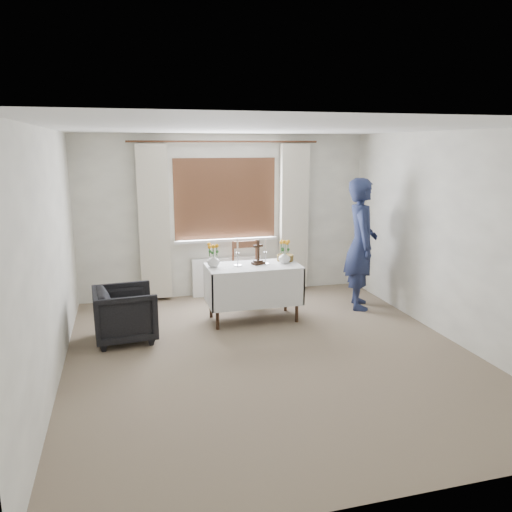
{
  "coord_description": "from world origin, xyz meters",
  "views": [
    {
      "loc": [
        -1.53,
        -5.08,
        2.33
      ],
      "look_at": [
        0.09,
        0.97,
        0.93
      ],
      "focal_mm": 35.0,
      "sensor_mm": 36.0,
      "label": 1
    }
  ],
  "objects_px": {
    "wooden_chair": "(249,273)",
    "armchair": "(125,314)",
    "wooden_cross": "(258,252)",
    "person": "(361,244)",
    "flower_vase_left": "(213,260)",
    "flower_vase_right": "(284,257)",
    "altar_table": "(253,293)"
  },
  "relations": [
    {
      "from": "wooden_cross",
      "to": "flower_vase_left",
      "type": "height_order",
      "value": "wooden_cross"
    },
    {
      "from": "person",
      "to": "altar_table",
      "type": "bearing_deg",
      "value": 113.32
    },
    {
      "from": "flower_vase_left",
      "to": "person",
      "type": "bearing_deg",
      "value": 2.49
    },
    {
      "from": "wooden_cross",
      "to": "wooden_chair",
      "type": "bearing_deg",
      "value": 65.37
    },
    {
      "from": "altar_table",
      "to": "flower_vase_left",
      "type": "height_order",
      "value": "flower_vase_left"
    },
    {
      "from": "wooden_chair",
      "to": "wooden_cross",
      "type": "relative_size",
      "value": 2.78
    },
    {
      "from": "person",
      "to": "wooden_cross",
      "type": "bearing_deg",
      "value": 112.09
    },
    {
      "from": "wooden_chair",
      "to": "flower_vase_right",
      "type": "distance_m",
      "value": 0.87
    },
    {
      "from": "altar_table",
      "to": "flower_vase_left",
      "type": "distance_m",
      "value": 0.71
    },
    {
      "from": "wooden_chair",
      "to": "armchair",
      "type": "distance_m",
      "value": 2.06
    },
    {
      "from": "wooden_cross",
      "to": "flower_vase_left",
      "type": "distance_m",
      "value": 0.61
    },
    {
      "from": "wooden_cross",
      "to": "person",
      "type": "bearing_deg",
      "value": -17.57
    },
    {
      "from": "altar_table",
      "to": "wooden_chair",
      "type": "distance_m",
      "value": 0.73
    },
    {
      "from": "person",
      "to": "wooden_cross",
      "type": "distance_m",
      "value": 1.57
    },
    {
      "from": "armchair",
      "to": "flower_vase_right",
      "type": "relative_size",
      "value": 4.34
    },
    {
      "from": "flower_vase_left",
      "to": "flower_vase_right",
      "type": "relative_size",
      "value": 1.04
    },
    {
      "from": "wooden_cross",
      "to": "armchair",
      "type": "bearing_deg",
      "value": 169.25
    },
    {
      "from": "flower_vase_left",
      "to": "flower_vase_right",
      "type": "bearing_deg",
      "value": -3.05
    },
    {
      "from": "person",
      "to": "flower_vase_left",
      "type": "xyz_separation_m",
      "value": [
        -2.17,
        -0.09,
        -0.09
      ]
    },
    {
      "from": "wooden_chair",
      "to": "armchair",
      "type": "height_order",
      "value": "wooden_chair"
    },
    {
      "from": "flower_vase_right",
      "to": "wooden_chair",
      "type": "bearing_deg",
      "value": 114.23
    },
    {
      "from": "wooden_cross",
      "to": "flower_vase_left",
      "type": "relative_size",
      "value": 1.93
    },
    {
      "from": "wooden_chair",
      "to": "flower_vase_right",
      "type": "xyz_separation_m",
      "value": [
        0.32,
        -0.71,
        0.38
      ]
    },
    {
      "from": "armchair",
      "to": "flower_vase_left",
      "type": "distance_m",
      "value": 1.31
    },
    {
      "from": "armchair",
      "to": "flower_vase_right",
      "type": "height_order",
      "value": "flower_vase_right"
    },
    {
      "from": "person",
      "to": "wooden_cross",
      "type": "xyz_separation_m",
      "value": [
        -1.56,
        -0.11,
        -0.01
      ]
    },
    {
      "from": "flower_vase_left",
      "to": "flower_vase_right",
      "type": "xyz_separation_m",
      "value": [
        0.96,
        -0.05,
        -0.0
      ]
    },
    {
      "from": "person",
      "to": "flower_vase_left",
      "type": "bearing_deg",
      "value": 110.64
    },
    {
      "from": "altar_table",
      "to": "person",
      "type": "xyz_separation_m",
      "value": [
        1.64,
        0.15,
        0.56
      ]
    },
    {
      "from": "wooden_cross",
      "to": "flower_vase_right",
      "type": "xyz_separation_m",
      "value": [
        0.36,
        -0.04,
        -0.08
      ]
    },
    {
      "from": "altar_table",
      "to": "flower_vase_right",
      "type": "height_order",
      "value": "flower_vase_right"
    },
    {
      "from": "altar_table",
      "to": "armchair",
      "type": "xyz_separation_m",
      "value": [
        -1.68,
        -0.29,
        -0.05
      ]
    }
  ]
}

